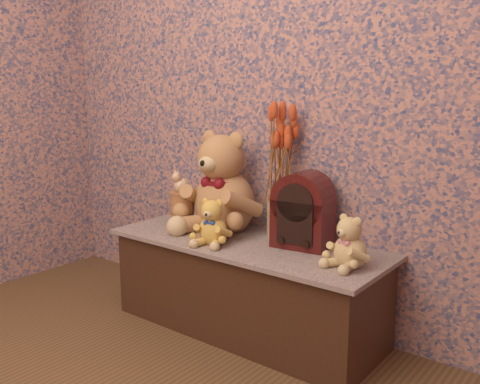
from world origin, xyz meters
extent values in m
cube|color=#364470|center=(0.00, 1.50, 1.30)|extent=(3.00, 0.10, 2.60)
cube|color=navy|center=(0.00, 1.25, 0.22)|extent=(1.34, 0.52, 0.44)
cylinder|color=tan|center=(0.08, 1.39, 0.53)|extent=(0.14, 0.14, 0.18)
cylinder|color=gold|center=(-0.42, 1.26, 0.48)|extent=(0.15, 0.15, 0.09)
cylinder|color=tan|center=(-0.42, 1.26, 0.57)|extent=(0.16, 0.16, 0.10)
camera|label=1|loc=(1.42, -0.62, 1.13)|focal=39.41mm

